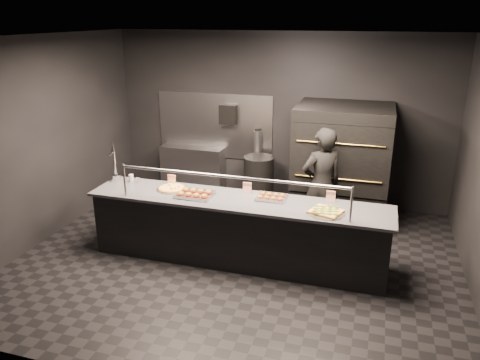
{
  "coord_description": "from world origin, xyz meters",
  "views": [
    {
      "loc": [
        1.71,
        -5.55,
        3.26
      ],
      "look_at": [
        -0.02,
        0.2,
        1.12
      ],
      "focal_mm": 35.0,
      "sensor_mm": 36.0,
      "label": 1
    }
  ],
  "objects": [
    {
      "name": "slider_tray_a",
      "position": [
        -0.59,
        -0.05,
        0.95
      ],
      "size": [
        0.5,
        0.38,
        0.08
      ],
      "color": "silver",
      "rests_on": "service_counter"
    },
    {
      "name": "room",
      "position": [
        -0.02,
        0.05,
        1.5
      ],
      "size": [
        6.04,
        6.0,
        3.0
      ],
      "color": "black",
      "rests_on": "ground"
    },
    {
      "name": "service_counter",
      "position": [
        0.0,
        -0.0,
        0.46
      ],
      "size": [
        4.1,
        0.78,
        1.37
      ],
      "color": "black",
      "rests_on": "ground"
    },
    {
      "name": "tent_cards",
      "position": [
        0.06,
        0.28,
        1.0
      ],
      "size": [
        2.4,
        0.04,
        0.15
      ],
      "color": "white",
      "rests_on": "service_counter"
    },
    {
      "name": "worker",
      "position": [
        0.99,
        1.03,
        0.87
      ],
      "size": [
        0.76,
        0.7,
        1.74
      ],
      "primitive_type": "imported",
      "rotation": [
        0.0,
        0.0,
        3.72
      ],
      "color": "black",
      "rests_on": "ground"
    },
    {
      "name": "beer_tap",
      "position": [
        -1.95,
        0.2,
        1.09
      ],
      "size": [
        0.16,
        0.23,
        0.61
      ],
      "color": "silver",
      "rests_on": "service_counter"
    },
    {
      "name": "pizza_oven",
      "position": [
        1.2,
        1.9,
        0.97
      ],
      "size": [
        1.5,
        1.23,
        1.91
      ],
      "color": "black",
      "rests_on": "ground"
    },
    {
      "name": "towel_dispenser",
      "position": [
        -0.9,
        2.39,
        1.55
      ],
      "size": [
        0.3,
        0.2,
        0.35
      ],
      "primitive_type": "cube",
      "color": "black",
      "rests_on": "room"
    },
    {
      "name": "round_pizza",
      "position": [
        -0.99,
        0.09,
        0.94
      ],
      "size": [
        0.43,
        0.43,
        0.03
      ],
      "color": "silver",
      "rests_on": "service_counter"
    },
    {
      "name": "slider_tray_b",
      "position": [
        0.43,
        0.15,
        0.94
      ],
      "size": [
        0.4,
        0.3,
        0.06
      ],
      "color": "silver",
      "rests_on": "service_counter"
    },
    {
      "name": "prep_shelf",
      "position": [
        -1.6,
        2.32,
        0.45
      ],
      "size": [
        1.2,
        0.35,
        0.9
      ],
      "primitive_type": "cube",
      "color": "#99999E",
      "rests_on": "ground"
    },
    {
      "name": "square_pizza",
      "position": [
        1.19,
        -0.12,
        0.94
      ],
      "size": [
        0.47,
        0.47,
        0.05
      ],
      "color": "silver",
      "rests_on": "service_counter"
    },
    {
      "name": "fire_extinguisher",
      "position": [
        -0.35,
        2.4,
        1.06
      ],
      "size": [
        0.14,
        0.14,
        0.51
      ],
      "color": "#B2B2B7",
      "rests_on": "room"
    },
    {
      "name": "condiment_jar",
      "position": [
        -1.67,
        0.21,
        0.97
      ],
      "size": [
        0.17,
        0.07,
        0.11
      ],
      "color": "silver",
      "rests_on": "service_counter"
    },
    {
      "name": "trash_bin",
      "position": [
        -0.23,
        2.05,
        0.45
      ],
      "size": [
        0.54,
        0.54,
        0.9
      ],
      "primitive_type": "cylinder",
      "color": "black",
      "rests_on": "ground"
    }
  ]
}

